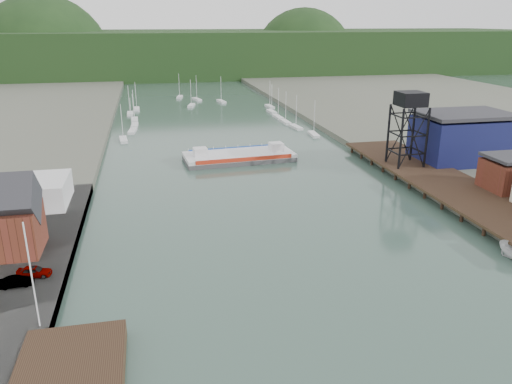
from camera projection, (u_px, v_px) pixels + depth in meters
name	position (u px, v px, depth m)	size (l,w,h in m)	color
ground	(364.00, 355.00, 51.31)	(600.00, 600.00, 0.00)	#2C4439
east_pier	(445.00, 182.00, 99.65)	(14.00, 70.00, 2.45)	black
white_shed	(15.00, 193.00, 87.45)	(18.00, 12.00, 4.50)	silver
flagpole	(32.00, 276.00, 51.47)	(0.16, 0.16, 12.00)	silver
lift_tower	(410.00, 104.00, 106.77)	(6.50, 6.50, 16.00)	black
blue_shed	(462.00, 138.00, 114.42)	(20.50, 14.50, 11.30)	#0D113A
marina_sailboats	(206.00, 115.00, 179.12)	(57.71, 92.65, 0.90)	silver
distant_hills	(170.00, 56.00, 325.49)	(500.00, 120.00, 80.00)	black
chain_ferry	(239.00, 156.00, 121.80)	(27.18, 12.57, 3.81)	#454547
car_west_a	(34.00, 271.00, 63.46)	(1.70, 4.24, 1.44)	#999999
car_west_b	(16.00, 282.00, 61.08)	(1.39, 3.99, 1.32)	#999999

